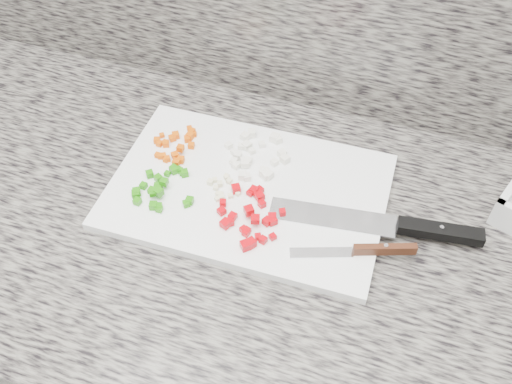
% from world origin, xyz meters
% --- Properties ---
extents(cabinet, '(3.92, 0.62, 0.86)m').
position_xyz_m(cabinet, '(0.00, 1.44, 0.43)').
color(cabinet, beige).
rests_on(cabinet, ground).
extents(countertop, '(3.96, 0.64, 0.04)m').
position_xyz_m(countertop, '(0.00, 1.44, 0.88)').
color(countertop, slate).
rests_on(countertop, cabinet).
extents(cutting_board, '(0.43, 0.29, 0.01)m').
position_xyz_m(cutting_board, '(0.03, 1.50, 0.91)').
color(cutting_board, white).
rests_on(cutting_board, countertop).
extents(carrot_pile, '(0.07, 0.09, 0.02)m').
position_xyz_m(carrot_pile, '(-0.11, 1.54, 0.92)').
color(carrot_pile, '#D85404').
rests_on(carrot_pile, cutting_board).
extents(onion_pile, '(0.11, 0.11, 0.01)m').
position_xyz_m(onion_pile, '(0.02, 1.56, 0.92)').
color(onion_pile, white).
rests_on(onion_pile, cutting_board).
extents(green_pepper_pile, '(0.10, 0.09, 0.02)m').
position_xyz_m(green_pepper_pile, '(-0.09, 1.45, 0.92)').
color(green_pepper_pile, '#23810B').
rests_on(green_pepper_pile, cutting_board).
extents(red_pepper_pile, '(0.10, 0.12, 0.02)m').
position_xyz_m(red_pepper_pile, '(0.05, 1.44, 0.92)').
color(red_pepper_pile, '#C1020B').
rests_on(red_pepper_pile, cutting_board).
extents(garlic_pile, '(0.06, 0.06, 0.01)m').
position_xyz_m(garlic_pile, '(-0.01, 1.48, 0.92)').
color(garlic_pile, beige).
rests_on(garlic_pile, cutting_board).
extents(chef_knife, '(0.31, 0.07, 0.02)m').
position_xyz_m(chef_knife, '(0.27, 1.49, 0.92)').
color(chef_knife, white).
rests_on(chef_knife, cutting_board).
extents(paring_knife, '(0.17, 0.07, 0.02)m').
position_xyz_m(paring_knife, '(0.23, 1.44, 0.92)').
color(paring_knife, white).
rests_on(paring_knife, cutting_board).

